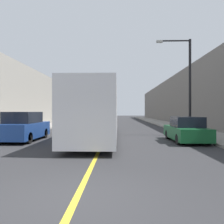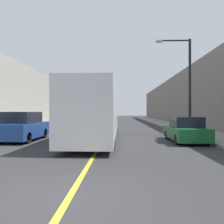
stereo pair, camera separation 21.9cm
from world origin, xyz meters
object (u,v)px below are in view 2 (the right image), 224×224
(bus, at_px, (98,112))
(car_right_near, at_px, (185,131))
(parked_suv_left, at_px, (24,127))
(street_lamp_right, at_px, (187,79))

(bus, distance_m, car_right_near, 5.93)
(bus, relative_size, parked_suv_left, 2.88)
(parked_suv_left, relative_size, street_lamp_right, 0.60)
(bus, xyz_separation_m, street_lamp_right, (6.80, 2.17, 2.58))
(bus, distance_m, street_lamp_right, 7.59)
(car_right_near, height_order, street_lamp_right, street_lamp_right)
(street_lamp_right, bearing_deg, parked_suv_left, -163.86)
(bus, height_order, parked_suv_left, bus)
(bus, xyz_separation_m, car_right_near, (5.65, -1.36, -1.14))
(street_lamp_right, bearing_deg, car_right_near, -107.98)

